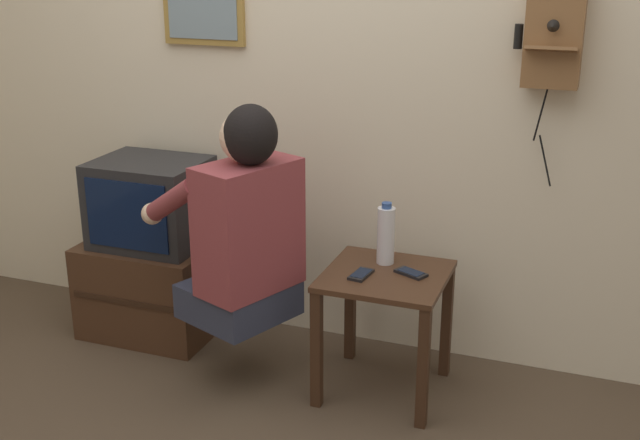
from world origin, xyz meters
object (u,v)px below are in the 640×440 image
(television, at_px, (151,203))
(person, at_px, (244,225))
(wall_phone_antique, at_px, (554,30))
(water_bottle, at_px, (386,235))
(cell_phone_held, at_px, (361,274))
(cell_phone_spare, at_px, (411,273))

(television, bearing_deg, person, -25.85)
(wall_phone_antique, bearing_deg, water_bottle, -156.87)
(television, height_order, wall_phone_antique, wall_phone_antique)
(wall_phone_antique, height_order, cell_phone_held, wall_phone_antique)
(wall_phone_antique, relative_size, cell_phone_held, 6.35)
(cell_phone_spare, bearing_deg, water_bottle, 81.74)
(wall_phone_antique, distance_m, cell_phone_spare, 1.04)
(television, distance_m, wall_phone_antique, 1.83)
(television, bearing_deg, cell_phone_held, -11.02)
(cell_phone_held, height_order, water_bottle, water_bottle)
(person, distance_m, television, 0.66)
(person, bearing_deg, cell_phone_spare, -53.24)
(person, distance_m, cell_phone_held, 0.49)
(person, relative_size, wall_phone_antique, 1.05)
(cell_phone_spare, bearing_deg, person, 129.15)
(television, xyz_separation_m, wall_phone_antique, (1.64, 0.19, 0.79))
(person, xyz_separation_m, television, (-0.59, 0.29, -0.07))
(person, xyz_separation_m, cell_phone_held, (0.45, 0.08, -0.17))
(person, height_order, water_bottle, person)
(person, relative_size, water_bottle, 3.47)
(cell_phone_held, distance_m, water_bottle, 0.20)
(cell_phone_spare, distance_m, water_bottle, 0.19)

